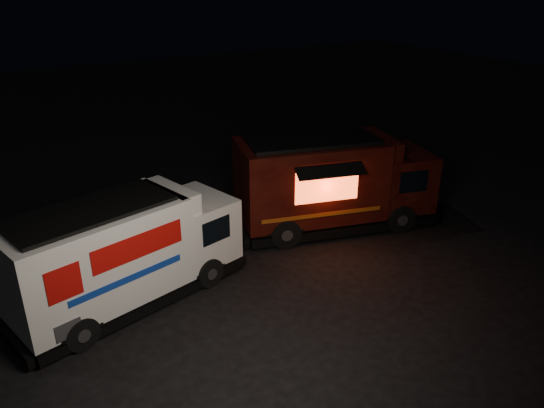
{
  "coord_description": "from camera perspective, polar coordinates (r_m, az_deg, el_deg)",
  "views": [
    {
      "loc": [
        -6.1,
        -10.71,
        7.93
      ],
      "look_at": [
        1.69,
        2.0,
        1.31
      ],
      "focal_mm": 35.0,
      "sensor_mm": 36.0,
      "label": 1
    }
  ],
  "objects": [
    {
      "name": "ground",
      "position": [
        14.66,
        -1.57,
        -8.83
      ],
      "size": [
        80.0,
        80.0,
        0.0
      ],
      "primitive_type": "plane",
      "color": "black",
      "rests_on": "ground"
    },
    {
      "name": "white_truck",
      "position": [
        13.93,
        -15.24,
        -4.83
      ],
      "size": [
        6.62,
        3.58,
        2.85
      ],
      "primitive_type": null,
      "rotation": [
        0.0,
        0.0,
        0.24
      ],
      "color": "silver",
      "rests_on": "ground"
    },
    {
      "name": "red_truck",
      "position": [
        17.49,
        6.81,
        2.41
      ],
      "size": [
        7.13,
        4.2,
        3.12
      ],
      "primitive_type": null,
      "rotation": [
        0.0,
        0.0,
        -0.27
      ],
      "color": "#3C110A",
      "rests_on": "ground"
    }
  ]
}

